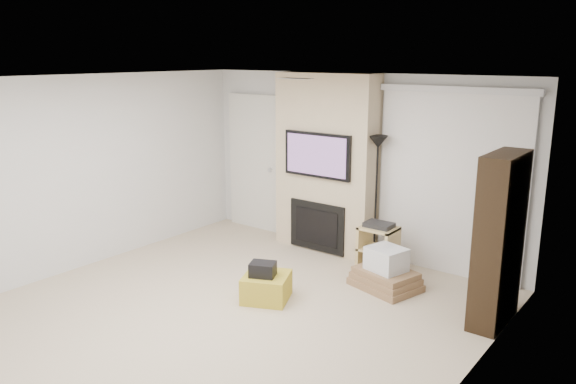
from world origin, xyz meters
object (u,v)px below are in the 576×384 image
Objects in this scene: box_stack at (386,273)px; bookshelf at (499,240)px; ottoman at (266,287)px; av_stand at (378,246)px; floor_lamp at (377,163)px.

bookshelf is (1.30, -0.09, 0.71)m from box_stack.
ottoman is 1.66m from av_stand.
bookshelf is at bearing 24.63° from ottoman.
box_stack is (0.56, -0.72, -1.16)m from floor_lamp.
floor_lamp reaches higher than ottoman.
box_stack is (0.93, 1.12, 0.04)m from ottoman.
av_stand reaches higher than box_stack.
box_stack is at bearing 50.14° from ottoman.
bookshelf is (1.86, -0.82, -0.45)m from floor_lamp.
av_stand is (0.22, -0.31, -1.01)m from floor_lamp.
floor_lamp is at bearing 156.26° from bookshelf.
floor_lamp is (0.38, 1.84, 1.20)m from ottoman.
av_stand is 0.75× the size of box_stack.
av_stand is at bearing 128.85° from box_stack.
bookshelf reaches higher than av_stand.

